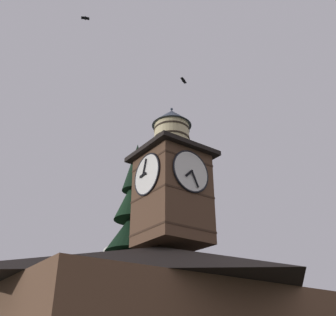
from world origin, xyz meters
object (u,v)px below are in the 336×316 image
Objects in this scene: moon at (110,253)px; flying_bird_low at (85,18)px; clock_tower at (172,182)px; flying_bird_high at (184,80)px; pine_tree_behind at (132,278)px.

flying_bird_low reaches higher than moon.
clock_tower is 7.82m from flying_bird_high.
flying_bird_low is at bearing 59.42° from moon.
pine_tree_behind is (-1.55, -6.30, -3.96)m from clock_tower.
flying_bird_low is (22.74, 38.49, 4.31)m from moon.
flying_bird_high is 1.23× the size of flying_bird_low.
flying_bird_high is (16.15, 39.79, 1.75)m from moon.
pine_tree_behind is 6.69× the size of moon.
flying_bird_high is at bearing -160.07° from clock_tower.
moon reaches higher than pine_tree_behind.
moon reaches higher than clock_tower.
flying_bird_high reaches higher than clock_tower.
moon is 4.46× the size of flying_bird_low.
moon is at bearing -113.48° from clock_tower.
clock_tower is at bearing 161.22° from flying_bird_low.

